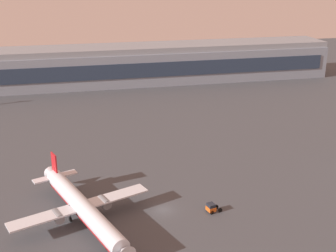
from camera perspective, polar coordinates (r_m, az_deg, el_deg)
ground_plane at (r=95.54m, az=-0.60°, el=-10.79°), size 416.00×416.00×0.00m
terminal_building at (r=197.66m, az=-4.49°, el=7.94°), size 176.90×22.40×16.40m
airplane_mid_apron at (r=91.10m, az=-11.03°, el=-10.19°), size 28.52×36.20×9.63m
pushback_tug at (r=94.68m, az=5.64°, el=-10.45°), size 3.41×2.48×2.05m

